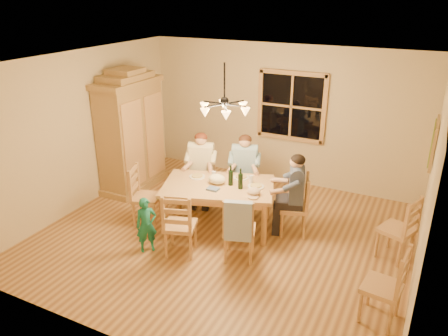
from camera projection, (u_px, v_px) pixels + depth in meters
The scene contains 33 objects.
floor at pixel (224, 236), 6.90m from camera, with size 5.50×5.50×0.00m, color brown.
ceiling at pixel (224, 62), 5.87m from camera, with size 5.50×5.00×0.02m, color white.
wall_back at pixel (282, 115), 8.45m from camera, with size 5.50×0.02×2.70m, color beige.
wall_left at pixel (82, 131), 7.51m from camera, with size 0.02×5.00×2.70m, color beige.
wall_right at pixel (429, 192), 5.26m from camera, with size 0.02×5.00×2.70m, color beige.
window at pixel (291, 106), 8.27m from camera, with size 1.30×0.06×1.30m.
painting at pixel (434, 143), 6.17m from camera, with size 0.06×0.78×0.64m.
chandelier at pixel (224, 108), 6.11m from camera, with size 0.77×0.68×0.71m.
armoire at pixel (131, 135), 8.25m from camera, with size 0.66×1.40×2.30m.
dining_table at pixel (218, 191), 6.90m from camera, with size 1.96×1.53×0.76m.
chair_far_left at pixel (202, 188), 7.84m from camera, with size 0.55×0.54×0.99m.
chair_far_right at pixel (244, 190), 7.74m from camera, with size 0.55×0.54×0.99m.
chair_near_left at pixel (181, 235), 6.35m from camera, with size 0.55×0.54×0.99m.
chair_near_right at pixel (239, 239), 6.24m from camera, with size 0.55×0.54×0.99m.
chair_end_left at pixel (147, 206), 7.20m from camera, with size 0.54×0.55×0.99m.
chair_end_right at pixel (293, 216), 6.88m from camera, with size 0.54×0.55×0.99m.
adult_woman at pixel (201, 160), 7.63m from camera, with size 0.49×0.52×0.87m.
adult_plaid_man at pixel (245, 162), 7.53m from camera, with size 0.49×0.52×0.87m.
adult_slate_man at pixel (295, 185), 6.68m from camera, with size 0.52×0.49×0.87m.
towel at pixel (238, 221), 5.91m from camera, with size 0.38×0.10×0.58m, color #96ABCC.
wine_bottle_a at pixel (231, 175), 6.79m from camera, with size 0.08×0.08×0.33m, color black.
wine_bottle_b at pixel (241, 179), 6.68m from camera, with size 0.08×0.08×0.33m, color black.
plate_woman at pixel (197, 177), 7.14m from camera, with size 0.26×0.26×0.02m, color white.
plate_plaid at pixel (241, 178), 7.10m from camera, with size 0.26×0.26×0.02m, color white.
plate_slate at pixel (256, 187), 6.78m from camera, with size 0.26×0.26×0.02m, color white.
wine_glass_a at pixel (214, 175), 7.03m from camera, with size 0.06×0.06×0.14m, color silver.
wine_glass_b at pixel (251, 180), 6.88m from camera, with size 0.06×0.06×0.14m, color silver.
cap at pixel (254, 191), 6.51m from camera, with size 0.20×0.20×0.11m, color tan.
napkin at pixel (213, 189), 6.69m from camera, with size 0.18×0.14×0.03m, color slate.
cloth_bundle at pixel (217, 179), 6.88m from camera, with size 0.28×0.22×0.15m, color beige.
child at pixel (146, 225), 6.37m from camera, with size 0.31×0.20×0.85m, color #1B7A64.
chair_spare_front at pixel (380, 298), 5.06m from camera, with size 0.47×0.49×0.99m.
chair_spare_back at pixel (395, 239), 6.24m from camera, with size 0.55×0.56×0.99m.
Camera 1 is at (2.64, -5.35, 3.62)m, focal length 35.00 mm.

